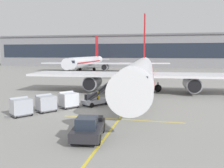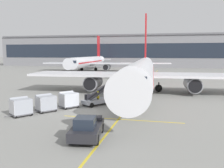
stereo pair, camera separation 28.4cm
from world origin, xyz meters
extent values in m
plane|color=gray|center=(0.00, 0.00, 0.00)|extent=(600.00, 600.00, 0.00)
cylinder|color=white|center=(3.90, 14.37, 3.48)|extent=(6.33, 37.03, 3.74)
cube|color=red|center=(3.90, 14.37, 3.48)|extent=(6.27, 35.56, 0.45)
cone|color=white|center=(5.34, -5.87, 3.48)|extent=(3.81, 3.98, 3.55)
cone|color=white|center=(2.39, 35.73, 3.76)|extent=(3.59, 6.19, 3.18)
cube|color=white|center=(-5.64, 14.62, 2.92)|extent=(17.98, 8.59, 0.36)
cylinder|color=#93969E|center=(-4.08, 13.99, 1.58)|extent=(2.65, 4.94, 2.32)
cylinder|color=black|center=(-3.91, 11.55, 1.58)|extent=(1.97, 0.26, 1.97)
cube|color=white|center=(13.32, 15.96, 2.92)|extent=(17.98, 8.59, 0.36)
cylinder|color=#93969E|center=(11.87, 15.12, 1.58)|extent=(2.65, 4.94, 2.32)
cylinder|color=black|center=(12.04, 12.68, 1.58)|extent=(1.97, 0.26, 1.97)
cube|color=red|center=(2.50, 34.24, 9.76)|extent=(0.59, 4.43, 11.06)
cube|color=white|center=(2.52, 33.95, 4.04)|extent=(12.08, 3.78, 0.20)
cube|color=#1E2633|center=(5.15, -3.26, 4.04)|extent=(2.73, 1.86, 0.82)
cylinder|color=#47474C|center=(4.69, 3.34, 1.11)|extent=(0.22, 0.22, 1.00)
sphere|color=black|center=(4.69, 3.34, 0.61)|extent=(1.23, 1.23, 1.23)
cylinder|color=#47474C|center=(0.98, 16.01, 1.11)|extent=(0.22, 0.22, 1.00)
sphere|color=black|center=(0.98, 16.01, 0.61)|extent=(1.23, 1.23, 1.23)
cylinder|color=#47474C|center=(6.57, 16.41, 1.11)|extent=(0.22, 0.22, 1.00)
sphere|color=black|center=(6.57, 16.41, 0.61)|extent=(1.23, 1.23, 1.23)
cube|color=#A3A8B2|center=(-0.53, 3.80, 0.50)|extent=(3.29, 3.69, 0.44)
cube|color=black|center=(-1.36, 3.25, 1.07)|extent=(0.81, 0.81, 0.70)
cylinder|color=#333338|center=(-0.97, 3.80, 1.12)|extent=(0.08, 0.08, 0.80)
cube|color=#A3A8B2|center=(0.15, 4.74, 1.83)|extent=(3.52, 4.40, 2.36)
cube|color=black|center=(0.15, 4.74, 1.92)|extent=(3.32, 4.20, 2.21)
cube|color=#333338|center=(0.51, 4.49, 1.95)|extent=(2.80, 3.86, 2.39)
cube|color=#333338|center=(-0.20, 5.00, 1.95)|extent=(2.80, 3.86, 2.39)
cylinder|color=black|center=(0.77, 4.34, 0.28)|extent=(0.49, 0.57, 0.56)
cylinder|color=black|center=(-0.43, 5.20, 0.28)|extent=(0.49, 0.57, 0.56)
cylinder|color=black|center=(-0.62, 2.41, 0.28)|extent=(0.49, 0.57, 0.56)
cylinder|color=black|center=(-1.82, 3.27, 0.28)|extent=(0.49, 0.57, 0.56)
cube|color=#515156|center=(-3.17, 1.63, 0.21)|extent=(2.47, 2.56, 0.12)
cylinder|color=#4C4C51|center=(-3.96, 0.54, 0.20)|extent=(0.47, 0.61, 0.07)
cube|color=silver|center=(-3.17, 1.63, 1.02)|extent=(2.33, 2.42, 1.50)
cube|color=silver|center=(-3.51, 1.87, 1.54)|extent=(1.75, 1.98, 0.74)
cube|color=silver|center=(-3.74, 0.85, 1.02)|extent=(1.19, 0.87, 1.38)
sphere|color=black|center=(-4.19, 1.38, 0.15)|extent=(0.30, 0.30, 0.30)
sphere|color=black|center=(-3.09, 0.59, 0.15)|extent=(0.30, 0.30, 0.30)
sphere|color=black|center=(-3.26, 2.68, 0.15)|extent=(0.30, 0.30, 0.30)
sphere|color=black|center=(-2.15, 1.88, 0.15)|extent=(0.30, 0.30, 0.30)
cube|color=#515156|center=(-4.85, -0.77, 0.21)|extent=(2.47, 2.56, 0.12)
cylinder|color=#4C4C51|center=(-5.64, -1.87, 0.20)|extent=(0.47, 0.61, 0.07)
cube|color=#9EA3AD|center=(-4.85, -0.77, 1.02)|extent=(2.33, 2.42, 1.50)
cube|color=#9EA3AD|center=(-5.18, -0.53, 1.54)|extent=(1.75, 1.98, 0.74)
cube|color=silver|center=(-5.41, -1.55, 1.02)|extent=(1.19, 0.87, 1.38)
sphere|color=black|center=(-5.87, -1.02, 0.15)|extent=(0.30, 0.30, 0.30)
sphere|color=black|center=(-4.76, -1.82, 0.15)|extent=(0.30, 0.30, 0.30)
sphere|color=black|center=(-4.93, 0.28, 0.15)|extent=(0.30, 0.30, 0.30)
sphere|color=black|center=(-3.83, -0.52, 0.15)|extent=(0.30, 0.30, 0.30)
cube|color=#515156|center=(-6.45, -3.05, 0.21)|extent=(2.47, 2.56, 0.12)
cylinder|color=#4C4C51|center=(-7.24, -4.15, 0.20)|extent=(0.47, 0.61, 0.07)
cube|color=#9EA3AD|center=(-6.45, -3.05, 1.02)|extent=(2.33, 2.42, 1.50)
cube|color=#9EA3AD|center=(-6.78, -2.81, 1.54)|extent=(1.75, 1.98, 0.74)
cube|color=silver|center=(-7.01, -3.84, 1.02)|extent=(1.19, 0.87, 1.38)
sphere|color=black|center=(-7.47, -3.30, 0.15)|extent=(0.30, 0.30, 0.30)
sphere|color=black|center=(-6.36, -4.10, 0.15)|extent=(0.30, 0.30, 0.30)
sphere|color=black|center=(-6.53, -2.01, 0.15)|extent=(0.30, 0.30, 0.30)
sphere|color=black|center=(-5.43, -2.80, 0.15)|extent=(0.30, 0.30, 0.30)
cube|color=#232328|center=(2.41, -7.93, 0.68)|extent=(2.74, 4.67, 0.70)
cube|color=#1E2633|center=(2.53, -8.70, 1.43)|extent=(1.69, 1.74, 0.80)
cube|color=#28282D|center=(2.16, -6.30, 1.15)|extent=(1.91, 1.23, 0.24)
cylinder|color=black|center=(3.12, -6.45, 0.38)|extent=(0.39, 0.79, 0.76)
cylinder|color=black|center=(1.29, -6.73, 0.38)|extent=(0.39, 0.79, 0.76)
cylinder|color=black|center=(3.53, -9.14, 0.38)|extent=(0.39, 0.79, 0.76)
cylinder|color=black|center=(1.71, -9.42, 0.38)|extent=(0.39, 0.79, 0.76)
cylinder|color=black|center=(-0.24, 3.96, 0.43)|extent=(0.15, 0.15, 0.86)
cylinder|color=black|center=(-0.36, 4.10, 0.43)|extent=(0.15, 0.15, 0.86)
cube|color=yellow|center=(-0.30, 4.03, 1.15)|extent=(0.43, 0.45, 0.58)
cube|color=white|center=(-0.40, 3.95, 1.15)|extent=(0.22, 0.27, 0.08)
sphere|color=beige|center=(-0.30, 4.03, 1.56)|extent=(0.21, 0.21, 0.21)
sphere|color=yellow|center=(-0.30, 4.03, 1.63)|extent=(0.23, 0.23, 0.23)
cylinder|color=yellow|center=(-0.15, 3.84, 1.10)|extent=(0.09, 0.09, 0.56)
cylinder|color=yellow|center=(-0.45, 4.21, 1.10)|extent=(0.09, 0.09, 0.56)
cylinder|color=#514C42|center=(-2.47, 1.91, 0.43)|extent=(0.15, 0.15, 0.86)
cylinder|color=#514C42|center=(-2.30, 1.93, 0.43)|extent=(0.15, 0.15, 0.86)
cube|color=yellow|center=(-2.39, 1.92, 1.15)|extent=(0.40, 0.28, 0.58)
cube|color=white|center=(-2.40, 2.05, 1.15)|extent=(0.34, 0.05, 0.08)
sphere|color=tan|center=(-2.39, 1.92, 1.56)|extent=(0.21, 0.21, 0.21)
sphere|color=yellow|center=(-2.39, 1.92, 1.63)|extent=(0.23, 0.23, 0.23)
cylinder|color=yellow|center=(-2.62, 1.90, 1.10)|extent=(0.09, 0.09, 0.56)
cylinder|color=yellow|center=(-2.15, 1.95, 1.10)|extent=(0.09, 0.09, 0.56)
cube|color=black|center=(-2.77, 15.24, 0.03)|extent=(0.69, 0.69, 0.05)
cone|color=orange|center=(-2.77, 15.24, 0.41)|extent=(0.55, 0.55, 0.72)
cylinder|color=white|center=(-2.77, 15.24, 0.45)|extent=(0.30, 0.30, 0.09)
cube|color=yellow|center=(3.62, 14.37, 0.00)|extent=(0.20, 110.00, 0.01)
cube|color=yellow|center=(3.90, -2.05, 0.00)|extent=(12.00, 0.20, 0.01)
cube|color=gray|center=(-0.79, 95.97, 7.09)|extent=(149.84, 19.24, 14.18)
cube|color=#1E2633|center=(-0.79, 86.30, 7.45)|extent=(145.35, 0.10, 6.38)
cube|color=slate|center=(-0.79, 94.05, 14.53)|extent=(148.34, 16.35, 0.70)
cylinder|color=silver|center=(-20.65, 59.05, 3.33)|extent=(5.23, 32.05, 3.54)
cube|color=red|center=(-20.65, 59.05, 3.33)|extent=(5.20, 30.78, 0.42)
cone|color=silver|center=(-19.71, 41.36, 3.33)|extent=(3.54, 3.71, 3.36)
cone|color=silver|center=(-21.65, 77.81, 3.59)|extent=(3.30, 5.81, 3.01)
cube|color=silver|center=(-28.97, 59.41, 2.80)|extent=(15.48, 7.18, 0.36)
cylinder|color=#93969E|center=(-27.72, 58.84, 1.52)|extent=(2.41, 4.26, 2.19)
cylinder|color=black|center=(-27.61, 56.72, 1.52)|extent=(1.87, 0.22, 1.86)
cube|color=silver|center=(-12.42, 60.29, 2.80)|extent=(15.48, 7.18, 0.36)
cylinder|color=#93969E|center=(-13.60, 59.59, 1.52)|extent=(2.41, 4.26, 2.19)
cylinder|color=black|center=(-13.48, 57.47, 1.52)|extent=(1.87, 0.22, 1.86)
cube|color=red|center=(-21.58, 76.40, 8.82)|extent=(0.48, 3.84, 9.57)
cube|color=silver|center=(-21.56, 76.12, 3.86)|extent=(10.43, 3.10, 0.20)
cube|color=#1E2633|center=(-19.84, 43.83, 3.86)|extent=(2.56, 1.72, 0.78)
cylinder|color=#47474C|center=(-20.14, 49.50, 1.08)|extent=(0.22, 0.22, 0.97)
sphere|color=black|center=(-20.14, 49.50, 0.59)|extent=(1.19, 1.19, 1.19)
cylinder|color=#47474C|center=(-23.39, 60.51, 1.08)|extent=(0.22, 0.22, 0.97)
sphere|color=black|center=(-23.39, 60.51, 0.59)|extent=(1.19, 1.19, 1.19)
cylinder|color=#47474C|center=(-18.09, 60.79, 1.08)|extent=(0.22, 0.22, 0.97)
sphere|color=black|center=(-18.09, 60.79, 0.59)|extent=(1.19, 1.19, 1.19)
camera|label=1|loc=(8.22, -25.37, 6.46)|focal=39.85mm
camera|label=2|loc=(8.50, -25.30, 6.46)|focal=39.85mm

